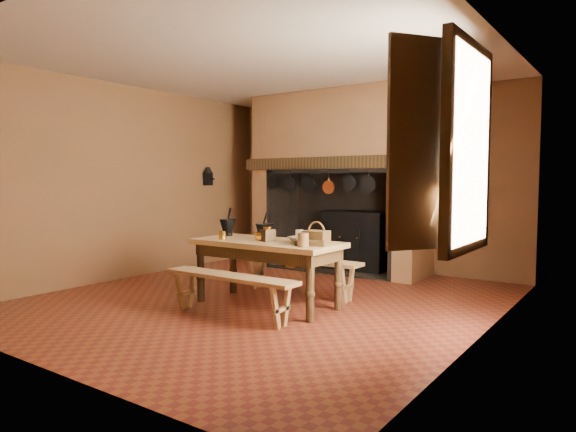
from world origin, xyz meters
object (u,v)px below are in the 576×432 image
(work_table, at_px, (267,251))
(coffee_grinder, at_px, (268,234))
(iron_range, at_px, (357,240))
(bench_front, at_px, (230,285))
(mixing_bowl, at_px, (303,240))
(wicker_basket, at_px, (316,237))

(work_table, height_order, coffee_grinder, coffee_grinder)
(iron_range, xyz_separation_m, coffee_grinder, (0.28, -2.71, 0.34))
(bench_front, xyz_separation_m, mixing_bowl, (0.45, 0.68, 0.44))
(work_table, relative_size, mixing_bowl, 5.92)
(work_table, distance_m, coffee_grinder, 0.21)
(work_table, distance_m, bench_front, 0.70)
(bench_front, bearing_deg, work_table, 90.00)
(coffee_grinder, xyz_separation_m, mixing_bowl, (0.41, 0.09, -0.04))
(bench_front, xyz_separation_m, wicker_basket, (0.62, 0.69, 0.49))
(bench_front, xyz_separation_m, coffee_grinder, (0.04, 0.59, 0.49))
(mixing_bowl, distance_m, wicker_basket, 0.17)
(iron_range, xyz_separation_m, mixing_bowl, (0.69, -2.62, 0.30))
(work_table, height_order, wicker_basket, wicker_basket)
(wicker_basket, bearing_deg, bench_front, -134.46)
(work_table, bearing_deg, coffee_grinder, -47.41)
(work_table, bearing_deg, bench_front, -90.00)
(work_table, relative_size, coffee_grinder, 8.27)
(iron_range, height_order, work_table, iron_range)
(bench_front, relative_size, mixing_bowl, 5.54)
(bench_front, bearing_deg, iron_range, 94.05)
(iron_range, relative_size, bench_front, 0.99)
(coffee_grinder, distance_m, wicker_basket, 0.59)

